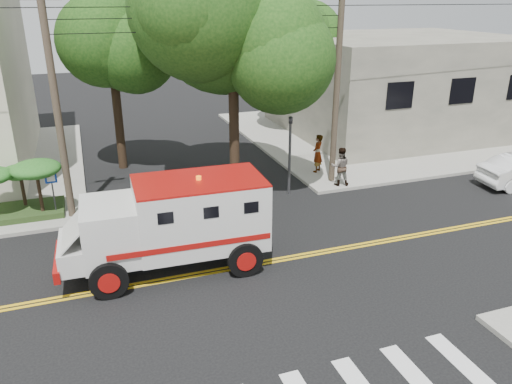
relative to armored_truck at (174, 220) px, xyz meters
name	(u,v)px	position (x,y,z in m)	size (l,w,h in m)	color
ground	(250,265)	(2.34, -0.71, -1.72)	(100.00, 100.00, 0.00)	black
sidewalk_ne	(377,133)	(15.84, 12.79, -1.65)	(17.00, 17.00, 0.15)	gray
building_right	(397,83)	(17.34, 13.29, 1.43)	(14.00, 12.00, 6.00)	#646256
utility_pole_left	(57,110)	(-3.26, 5.29, 2.78)	(0.28, 0.28, 9.00)	#382D23
utility_pole_right	(337,90)	(8.64, 5.49, 2.78)	(0.28, 0.28, 9.00)	#382D23
tree_main	(245,30)	(4.28, 5.50, 5.48)	(6.08, 5.70, 9.85)	black
tree_left	(119,56)	(-0.34, 11.08, 4.01)	(4.48, 4.20, 7.70)	black
tree_right	(302,37)	(11.19, 15.06, 4.37)	(4.80, 4.50, 8.20)	black
traffic_signal	(290,147)	(6.14, 4.89, 0.50)	(0.15, 0.18, 3.60)	#3F3F42
accessibility_sign	(52,188)	(-3.86, 5.47, -0.36)	(0.45, 0.10, 2.02)	#3F3F42
palm_planter	(18,181)	(-5.10, 5.92, -0.08)	(3.52, 2.63, 2.36)	#1E3314
armored_truck	(174,220)	(0.00, 0.00, 0.00)	(6.73, 2.89, 3.03)	silver
pedestrian_a	(318,153)	(8.53, 6.88, -0.61)	(0.70, 0.46, 1.93)	gray
pedestrian_b	(340,166)	(8.69, 4.79, -0.66)	(0.89, 0.69, 1.82)	gray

